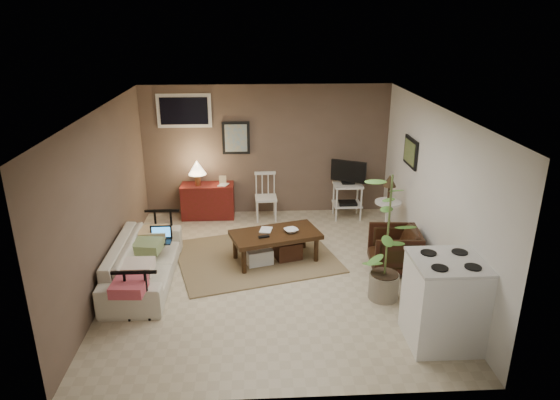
{
  "coord_description": "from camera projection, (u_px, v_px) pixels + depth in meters",
  "views": [
    {
      "loc": [
        -0.23,
        -6.41,
        3.52
      ],
      "look_at": [
        0.13,
        0.35,
        1.02
      ],
      "focal_mm": 32.0,
      "sensor_mm": 36.0,
      "label": 1
    }
  ],
  "objects": [
    {
      "name": "art_back",
      "position": [
        236.0,
        138.0,
        9.03
      ],
      "size": [
        0.5,
        0.03,
        0.6
      ],
      "primitive_type": "cube",
      "color": "black"
    },
    {
      "name": "bowl",
      "position": [
        291.0,
        226.0,
        7.47
      ],
      "size": [
        0.21,
        0.13,
        0.2
      ],
      "primitive_type": "imported",
      "rotation": [
        0.0,
        0.0,
        0.4
      ],
      "color": "#321C0D",
      "rests_on": "coffee_table"
    },
    {
      "name": "floor",
      "position": [
        272.0,
        274.0,
        7.24
      ],
      "size": [
        5.0,
        5.0,
        0.0
      ],
      "primitive_type": "plane",
      "color": "#C1B293",
      "rests_on": "ground"
    },
    {
      "name": "rug",
      "position": [
        256.0,
        256.0,
        7.76
      ],
      "size": [
        2.74,
        2.41,
        0.02
      ],
      "primitive_type": "cube",
      "rotation": [
        0.0,
        0.0,
        0.27
      ],
      "color": "olive",
      "rests_on": "floor"
    },
    {
      "name": "laptop",
      "position": [
        161.0,
        237.0,
        7.23
      ],
      "size": [
        0.31,
        0.23,
        0.21
      ],
      "color": "black",
      "rests_on": "sofa"
    },
    {
      "name": "potted_plant",
      "position": [
        388.0,
        234.0,
        6.32
      ],
      "size": [
        0.44,
        0.44,
        1.74
      ],
      "color": "gray",
      "rests_on": "floor"
    },
    {
      "name": "stove",
      "position": [
        445.0,
        301.0,
        5.59
      ],
      "size": [
        0.8,
        0.75,
        1.05
      ],
      "color": "white",
      "rests_on": "floor"
    },
    {
      "name": "armchair",
      "position": [
        394.0,
        248.0,
        7.27
      ],
      "size": [
        0.69,
        0.73,
        0.7
      ],
      "primitive_type": "imported",
      "rotation": [
        0.0,
        0.0,
        -1.65
      ],
      "color": "black",
      "rests_on": "floor"
    },
    {
      "name": "sofa",
      "position": [
        143.0,
        255.0,
        6.93
      ],
      "size": [
        0.6,
        2.04,
        0.8
      ],
      "primitive_type": "imported",
      "rotation": [
        0.0,
        0.0,
        1.57
      ],
      "color": "beige",
      "rests_on": "floor"
    },
    {
      "name": "side_table",
      "position": [
        388.0,
        200.0,
        8.11
      ],
      "size": [
        0.43,
        0.43,
        1.14
      ],
      "color": "silver",
      "rests_on": "floor"
    },
    {
      "name": "coffee_table",
      "position": [
        275.0,
        244.0,
        7.55
      ],
      "size": [
        1.44,
        1.01,
        0.49
      ],
      "color": "#321C0D",
      "rests_on": "floor"
    },
    {
      "name": "tv_stand",
      "position": [
        348.0,
        188.0,
        9.09
      ],
      "size": [
        0.6,
        0.42,
        1.09
      ],
      "color": "silver",
      "rests_on": "floor"
    },
    {
      "name": "art_right",
      "position": [
        411.0,
        152.0,
        7.81
      ],
      "size": [
        0.03,
        0.6,
        0.45
      ],
      "primitive_type": "cube",
      "color": "black"
    },
    {
      "name": "spindle_chair",
      "position": [
        266.0,
        198.0,
        9.11
      ],
      "size": [
        0.4,
        0.4,
        0.86
      ],
      "color": "silver",
      "rests_on": "floor"
    },
    {
      "name": "red_console",
      "position": [
        207.0,
        198.0,
        9.18
      ],
      "size": [
        0.95,
        0.42,
        1.1
      ],
      "color": "maroon",
      "rests_on": "floor"
    },
    {
      "name": "book_table",
      "position": [
        260.0,
        223.0,
        7.53
      ],
      "size": [
        0.17,
        0.05,
        0.24
      ],
      "primitive_type": "imported",
      "rotation": [
        0.0,
        0.0,
        -0.21
      ],
      "color": "#321C0D",
      "rests_on": "coffee_table"
    },
    {
      "name": "sofa_end_rails",
      "position": [
        152.0,
        259.0,
        6.96
      ],
      "size": [
        0.55,
        2.04,
        0.69
      ],
      "primitive_type": null,
      "color": "black",
      "rests_on": "floor"
    },
    {
      "name": "sofa_pillows",
      "position": [
        143.0,
        257.0,
        6.68
      ],
      "size": [
        0.39,
        1.94,
        0.14
      ],
      "primitive_type": null,
      "color": "beige",
      "rests_on": "sofa"
    },
    {
      "name": "book_console",
      "position": [
        219.0,
        180.0,
        9.03
      ],
      "size": [
        0.15,
        0.08,
        0.21
      ],
      "primitive_type": "imported",
      "rotation": [
        0.0,
        0.0,
        -0.39
      ],
      "color": "#321C0D",
      "rests_on": "red_console"
    },
    {
      "name": "window",
      "position": [
        184.0,
        111.0,
        8.81
      ],
      "size": [
        0.96,
        0.03,
        0.6
      ],
      "primitive_type": "cube",
      "color": "silver"
    }
  ]
}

